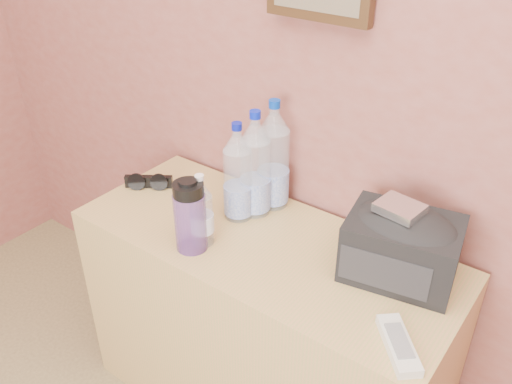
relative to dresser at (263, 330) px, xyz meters
The scene contains 10 objects.
dresser is the anchor object (origin of this frame).
pet_large_a 0.51m from the dresser, 156.63° to the left, with size 0.08×0.08×0.31m.
pet_large_b 0.54m from the dresser, 117.63° to the left, with size 0.09×0.09×0.35m.
pet_large_c 0.52m from the dresser, 135.31° to the left, with size 0.09×0.09×0.33m.
pet_small 0.48m from the dresser, 141.44° to the right, with size 0.06×0.06×0.22m.
nalgene_bottle 0.50m from the dresser, 135.18° to the right, with size 0.09×0.09×0.22m.
sunglasses 0.61m from the dresser, behind, with size 0.16×0.06×0.04m, color black, non-canonical shape.
ac_remote 0.61m from the dresser, 17.02° to the right, with size 0.17×0.05×0.02m, color white.
toiletry_bag 0.58m from the dresser, 14.00° to the left, with size 0.28×0.20×0.19m, color black, non-canonical shape.
foil_packet 0.66m from the dresser, 14.30° to the left, with size 0.11×0.09×0.02m, color silver.
Camera 1 is at (0.30, 0.74, 1.62)m, focal length 38.00 mm.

